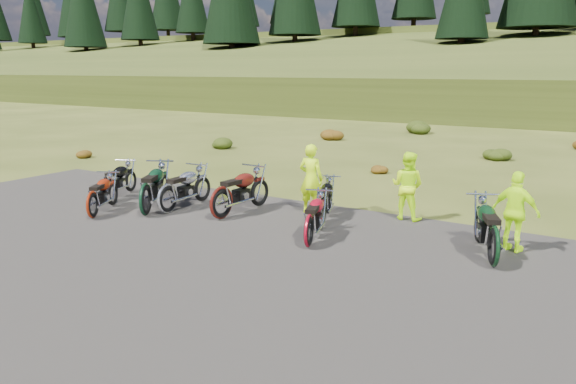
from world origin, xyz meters
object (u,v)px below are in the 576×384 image
Objects in this scene: motorcycle_0 at (108,203)px; motorcycle_7 at (492,268)px; motorcycle_3 at (168,214)px; person_middle at (311,180)px.

motorcycle_7 is at bearing -107.95° from motorcycle_0.
motorcycle_3 is 3.73m from person_middle.
motorcycle_7 is 5.19m from person_middle.
motorcycle_7 reaches higher than motorcycle_3.
person_middle is (5.34, 1.93, 0.88)m from motorcycle_0.
motorcycle_3 is (2.28, -0.03, 0.00)m from motorcycle_0.
person_middle is (-4.84, 1.65, 0.88)m from motorcycle_7.
motorcycle_3 is at bearing -110.26° from motorcycle_0.
motorcycle_3 is at bearing 68.57° from motorcycle_7.
person_middle is (3.06, 1.96, 0.88)m from motorcycle_3.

